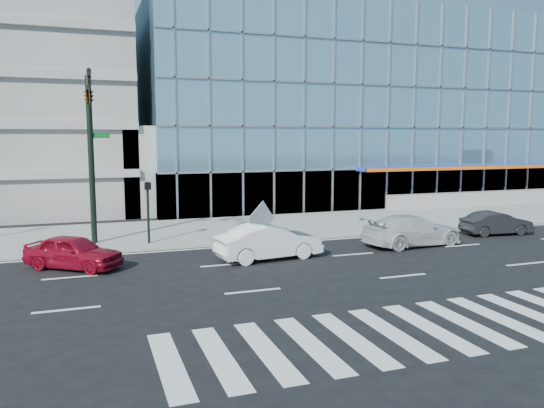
% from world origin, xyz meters
% --- Properties ---
extents(ground, '(160.00, 160.00, 0.00)m').
position_xyz_m(ground, '(0.00, 0.00, 0.00)').
color(ground, black).
rests_on(ground, ground).
extents(sidewalk, '(120.00, 8.00, 0.15)m').
position_xyz_m(sidewalk, '(0.00, 8.00, 0.07)').
color(sidewalk, gray).
rests_on(sidewalk, ground).
extents(theatre_building, '(42.00, 26.00, 15.00)m').
position_xyz_m(theatre_building, '(14.00, 26.00, 7.50)').
color(theatre_building, '#71A3BC').
rests_on(theatre_building, ground).
extents(ramp_block, '(6.00, 8.00, 6.00)m').
position_xyz_m(ramp_block, '(-6.00, 18.00, 3.00)').
color(ramp_block, gray).
rests_on(ramp_block, ground).
extents(traffic_signal, '(1.14, 5.74, 8.00)m').
position_xyz_m(traffic_signal, '(-11.00, 4.57, 6.16)').
color(traffic_signal, black).
rests_on(traffic_signal, sidewalk).
extents(ped_signal_post, '(0.30, 0.33, 3.00)m').
position_xyz_m(ped_signal_post, '(-8.50, 4.94, 2.14)').
color(ped_signal_post, black).
rests_on(ped_signal_post, sidewalk).
extents(white_suv, '(5.29, 2.51, 1.49)m').
position_xyz_m(white_suv, '(3.66, 0.85, 0.74)').
color(white_suv, silver).
rests_on(white_suv, ground).
extents(white_sedan, '(4.80, 2.15, 1.53)m').
position_xyz_m(white_sedan, '(-3.89, 0.43, 0.76)').
color(white_sedan, white).
rests_on(white_sedan, ground).
extents(dark_sedan, '(3.94, 1.69, 1.26)m').
position_xyz_m(dark_sedan, '(9.66, 1.80, 0.63)').
color(dark_sedan, black).
rests_on(dark_sedan, ground).
extents(red_sedan, '(4.20, 3.68, 1.37)m').
position_xyz_m(red_sedan, '(-11.87, 1.42, 0.68)').
color(red_sedan, maroon).
rests_on(red_sedan, ground).
extents(tilted_panel, '(1.69, 0.81, 1.83)m').
position_xyz_m(tilted_panel, '(-2.71, 5.00, 1.06)').
color(tilted_panel, '#A6A6A6').
rests_on(tilted_panel, sidewalk).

